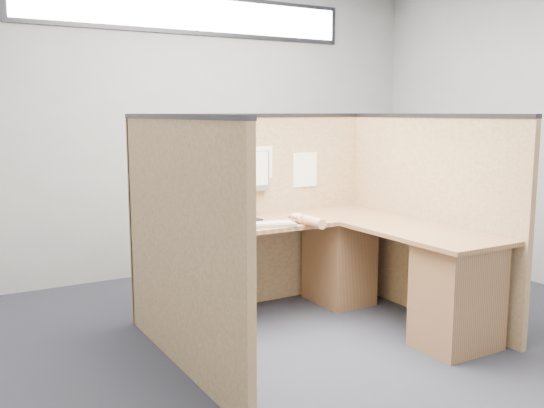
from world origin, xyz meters
TOP-DOWN VIEW (x-y plane):
  - floor at (0.00, 0.00)m, footprint 5.00×5.00m
  - wall_back at (0.00, 2.25)m, footprint 5.00×0.00m
  - clerestory_window at (0.00, 2.23)m, footprint 3.30×0.04m
  - cubicle_partitions at (0.00, 0.43)m, footprint 2.06×1.83m
  - l_desk at (0.18, 0.29)m, footprint 1.95×1.75m
  - laptop at (-0.30, 0.85)m, footprint 0.37×0.35m
  - keyboard at (-0.20, 0.50)m, footprint 0.47×0.26m
  - mouse at (0.09, 0.52)m, footprint 0.11×0.07m
  - hand_forearm at (0.10, 0.38)m, footprint 0.11×0.39m
  - blue_poster at (-0.88, 0.97)m, footprint 0.17×0.02m
  - american_flag at (-0.80, 0.96)m, footprint 0.22×0.01m
  - file_holder at (-0.04, 0.94)m, footprint 0.24×0.05m
  - paper_left at (0.04, 0.97)m, footprint 0.20×0.02m
  - paper_right at (0.45, 0.97)m, footprint 0.22×0.01m

SIDE VIEW (x-z plane):
  - floor at x=0.00m, z-range 0.00..0.00m
  - l_desk at x=0.18m, z-range 0.03..0.76m
  - keyboard at x=-0.20m, z-range 0.73..0.76m
  - mouse at x=0.09m, z-range 0.73..0.77m
  - hand_forearm at x=0.10m, z-range 0.73..0.81m
  - cubicle_partitions at x=0.00m, z-range 0.00..1.53m
  - laptop at x=-0.30m, z-range 0.67..0.92m
  - paper_right at x=0.45m, z-range 0.93..1.21m
  - file_holder at x=-0.04m, z-range 0.93..1.24m
  - paper_left at x=0.04m, z-range 1.01..1.27m
  - american_flag at x=-0.80m, z-range 1.07..1.45m
  - blue_poster at x=-0.88m, z-range 1.17..1.39m
  - wall_back at x=0.00m, z-range -1.10..3.90m
  - clerestory_window at x=0.00m, z-range 2.26..2.64m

